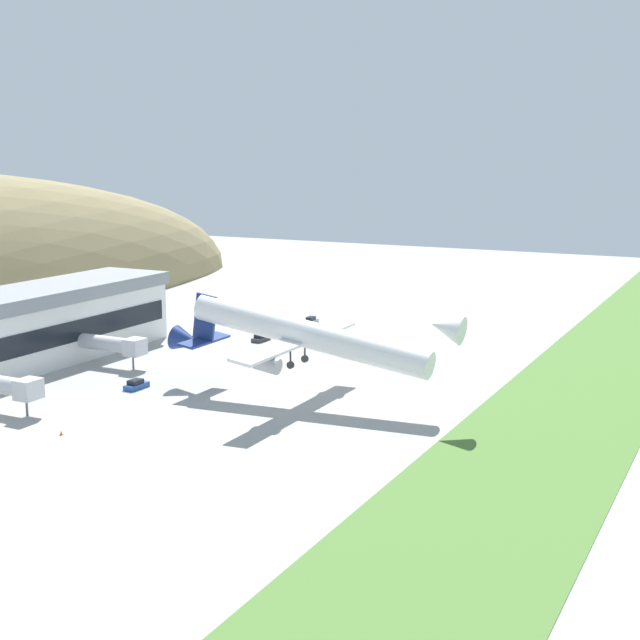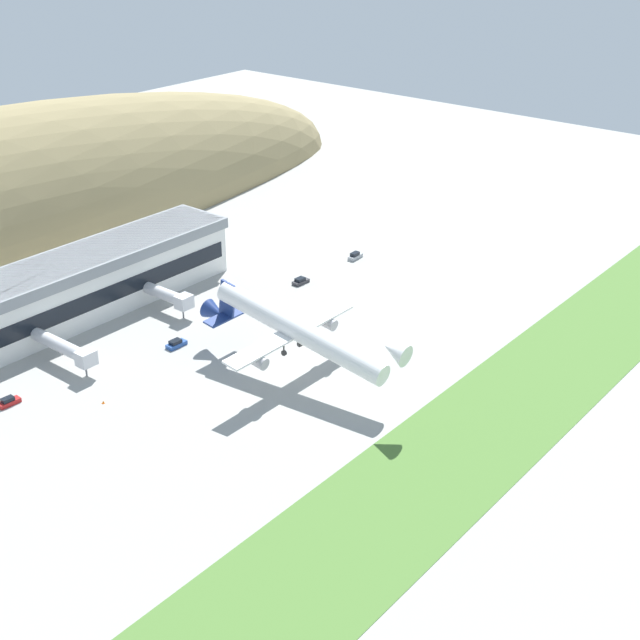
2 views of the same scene
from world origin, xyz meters
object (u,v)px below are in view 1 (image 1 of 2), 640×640
at_px(jetway_1, 115,345).
at_px(service_car_0, 261,338).
at_px(service_car_2, 311,321).
at_px(cargo_airplane, 303,336).
at_px(traffic_cone_0, 61,433).
at_px(service_car_3, 136,385).

xyz_separation_m(jetway_1, service_car_0, (29.66, -11.43, -3.39)).
distance_m(service_car_0, service_car_2, 20.06).
xyz_separation_m(cargo_airplane, traffic_cone_0, (-28.68, 20.79, -9.73)).
bearing_deg(traffic_cone_0, jetway_1, 28.96).
xyz_separation_m(service_car_2, service_car_3, (-59.55, -0.13, -0.07)).
distance_m(jetway_1, service_car_0, 31.97).
relative_size(service_car_0, traffic_cone_0, 7.37).
relative_size(service_car_2, service_car_3, 1.02).
relative_size(jetway_1, service_car_3, 3.01).
bearing_deg(service_car_0, jetway_1, 158.93).
bearing_deg(service_car_0, cargo_airplane, -140.86).
height_order(cargo_airplane, service_car_3, cargo_airplane).
bearing_deg(jetway_1, service_car_2, -13.70).
height_order(jetway_1, service_car_2, jetway_1).
relative_size(service_car_0, service_car_3, 0.99).
bearing_deg(service_car_3, jetway_1, 51.20).
distance_m(jetway_1, service_car_3, 16.07).
relative_size(jetway_1, traffic_cone_0, 22.53).
distance_m(jetway_1, traffic_cone_0, 37.76).
height_order(cargo_airplane, service_car_0, cargo_airplane).
xyz_separation_m(cargo_airplane, service_car_3, (-5.64, 26.74, -9.39)).
distance_m(service_car_2, traffic_cone_0, 82.81).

